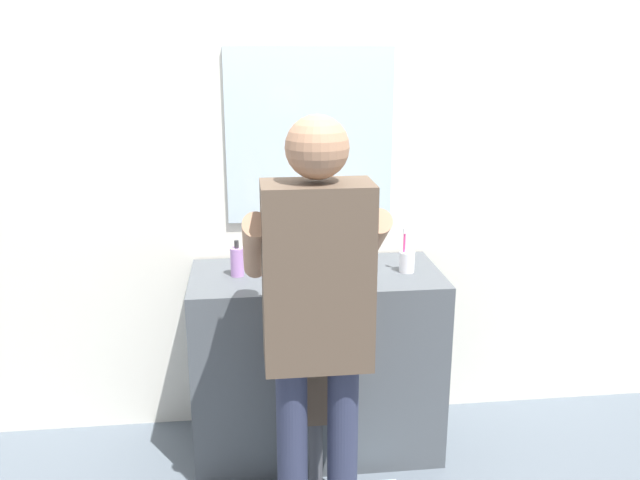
{
  "coord_description": "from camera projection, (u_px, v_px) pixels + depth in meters",
  "views": [
    {
      "loc": [
        -0.31,
        -2.53,
        1.87
      ],
      "look_at": [
        0.0,
        0.15,
        1.09
      ],
      "focal_mm": 37.0,
      "sensor_mm": 36.0,
      "label": 1
    }
  ],
  "objects": [
    {
      "name": "back_wall",
      "position": [
        309.0,
        161.0,
        3.18
      ],
      "size": [
        4.4,
        0.1,
        2.7
      ],
      "color": "silver",
      "rests_on": "ground"
    },
    {
      "name": "vanity_cabinet",
      "position": [
        316.0,
        361.0,
        3.13
      ],
      "size": [
        1.14,
        0.54,
        0.89
      ],
      "primitive_type": "cube",
      "color": "#4C5156",
      "rests_on": "ground"
    },
    {
      "name": "sink_basin",
      "position": [
        317.0,
        263.0,
        2.97
      ],
      "size": [
        0.36,
        0.36,
        0.11
      ],
      "color": "white",
      "rests_on": "vanity_cabinet"
    },
    {
      "name": "faucet",
      "position": [
        312.0,
        244.0,
        3.17
      ],
      "size": [
        0.18,
        0.14,
        0.18
      ],
      "color": "#B7BABF",
      "rests_on": "vanity_cabinet"
    },
    {
      "name": "toothbrush_cup",
      "position": [
        407.0,
        261.0,
        3.01
      ],
      "size": [
        0.07,
        0.07,
        0.21
      ],
      "color": "silver",
      "rests_on": "vanity_cabinet"
    },
    {
      "name": "soap_bottle",
      "position": [
        237.0,
        261.0,
        2.95
      ],
      "size": [
        0.06,
        0.06,
        0.17
      ],
      "color": "#B27FC6",
      "rests_on": "vanity_cabinet"
    },
    {
      "name": "child_toddler",
      "position": [
        327.0,
        392.0,
        2.73
      ],
      "size": [
        0.26,
        0.26,
        0.84
      ],
      "color": "#47474C",
      "rests_on": "ground"
    },
    {
      "name": "adult_parent",
      "position": [
        317.0,
        302.0,
        2.36
      ],
      "size": [
        0.52,
        0.55,
        1.67
      ],
      "color": "#2D334C",
      "rests_on": "ground"
    }
  ]
}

